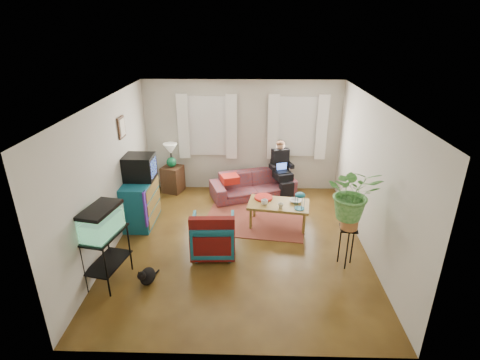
{
  "coord_description": "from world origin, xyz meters",
  "views": [
    {
      "loc": [
        0.17,
        -5.88,
        3.78
      ],
      "look_at": [
        0.0,
        0.4,
        1.1
      ],
      "focal_mm": 28.0,
      "sensor_mm": 36.0,
      "label": 1
    }
  ],
  "objects_px": {
    "armchair": "(213,234)",
    "coffee_table": "(278,214)",
    "dresser": "(141,202)",
    "aquarium_stand": "(108,258)",
    "side_table": "(173,179)",
    "plant_stand": "(346,247)",
    "sofa": "(253,181)"
  },
  "relations": [
    {
      "from": "dresser",
      "to": "plant_stand",
      "type": "bearing_deg",
      "value": -18.72
    },
    {
      "from": "side_table",
      "to": "armchair",
      "type": "bearing_deg",
      "value": -64.79
    },
    {
      "from": "sofa",
      "to": "aquarium_stand",
      "type": "height_order",
      "value": "aquarium_stand"
    },
    {
      "from": "side_table",
      "to": "dresser",
      "type": "relative_size",
      "value": 0.62
    },
    {
      "from": "side_table",
      "to": "armchair",
      "type": "height_order",
      "value": "armchair"
    },
    {
      "from": "side_table",
      "to": "plant_stand",
      "type": "height_order",
      "value": "plant_stand"
    },
    {
      "from": "plant_stand",
      "to": "dresser",
      "type": "bearing_deg",
      "value": 160.43
    },
    {
      "from": "armchair",
      "to": "plant_stand",
      "type": "bearing_deg",
      "value": 169.83
    },
    {
      "from": "side_table",
      "to": "dresser",
      "type": "bearing_deg",
      "value": -102.65
    },
    {
      "from": "side_table",
      "to": "aquarium_stand",
      "type": "height_order",
      "value": "aquarium_stand"
    },
    {
      "from": "sofa",
      "to": "side_table",
      "type": "height_order",
      "value": "sofa"
    },
    {
      "from": "coffee_table",
      "to": "dresser",
      "type": "bearing_deg",
      "value": -171.96
    },
    {
      "from": "sofa",
      "to": "coffee_table",
      "type": "bearing_deg",
      "value": -89.55
    },
    {
      "from": "aquarium_stand",
      "to": "armchair",
      "type": "distance_m",
      "value": 1.76
    },
    {
      "from": "side_table",
      "to": "aquarium_stand",
      "type": "xyz_separation_m",
      "value": [
        -0.35,
        -3.38,
        0.11
      ]
    },
    {
      "from": "coffee_table",
      "to": "plant_stand",
      "type": "height_order",
      "value": "plant_stand"
    },
    {
      "from": "dresser",
      "to": "armchair",
      "type": "bearing_deg",
      "value": -33.11
    },
    {
      "from": "side_table",
      "to": "dresser",
      "type": "distance_m",
      "value": 1.56
    },
    {
      "from": "aquarium_stand",
      "to": "armchair",
      "type": "relative_size",
      "value": 1.14
    },
    {
      "from": "sofa",
      "to": "aquarium_stand",
      "type": "bearing_deg",
      "value": -144.96
    },
    {
      "from": "armchair",
      "to": "coffee_table",
      "type": "relative_size",
      "value": 0.64
    },
    {
      "from": "aquarium_stand",
      "to": "armchair",
      "type": "xyz_separation_m",
      "value": [
        1.55,
        0.82,
        -0.05
      ]
    },
    {
      "from": "aquarium_stand",
      "to": "dresser",
      "type": "bearing_deg",
      "value": 101.54
    },
    {
      "from": "aquarium_stand",
      "to": "plant_stand",
      "type": "distance_m",
      "value": 3.82
    },
    {
      "from": "dresser",
      "to": "aquarium_stand",
      "type": "relative_size",
      "value": 1.19
    },
    {
      "from": "sofa",
      "to": "armchair",
      "type": "relative_size",
      "value": 2.57
    },
    {
      "from": "side_table",
      "to": "dresser",
      "type": "xyz_separation_m",
      "value": [
        -0.34,
        -1.52,
        0.14
      ]
    },
    {
      "from": "plant_stand",
      "to": "coffee_table",
      "type": "bearing_deg",
      "value": 128.58
    },
    {
      "from": "side_table",
      "to": "coffee_table",
      "type": "relative_size",
      "value": 0.53
    },
    {
      "from": "armchair",
      "to": "coffee_table",
      "type": "bearing_deg",
      "value": -142.88
    },
    {
      "from": "sofa",
      "to": "dresser",
      "type": "bearing_deg",
      "value": -169.31
    },
    {
      "from": "dresser",
      "to": "aquarium_stand",
      "type": "bearing_deg",
      "value": -89.45
    }
  ]
}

